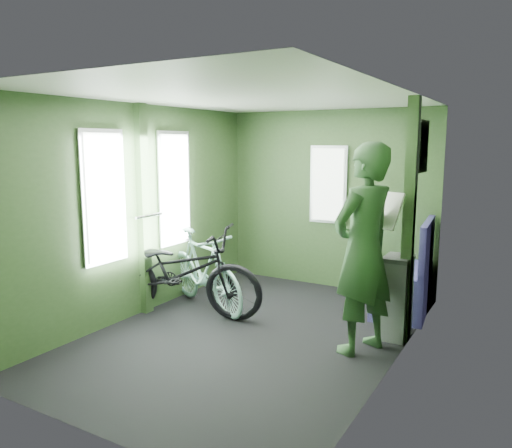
{
  "coord_description": "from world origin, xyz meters",
  "views": [
    {
      "loc": [
        2.4,
        -4.06,
        1.89
      ],
      "look_at": [
        0.0,
        0.1,
        1.1
      ],
      "focal_mm": 35.0,
      "sensor_mm": 36.0,
      "label": 1
    }
  ],
  "objects_px": {
    "passenger": "(363,249)",
    "waste_box": "(396,297)",
    "bicycle_mint": "(204,308)",
    "bench_seat": "(405,285)",
    "bicycle_black": "(181,315)"
  },
  "relations": [
    {
      "from": "bicycle_black",
      "to": "passenger",
      "type": "xyz_separation_m",
      "value": [
        2.02,
        0.07,
        0.95
      ]
    },
    {
      "from": "waste_box",
      "to": "bench_seat",
      "type": "bearing_deg",
      "value": 97.82
    },
    {
      "from": "passenger",
      "to": "bench_seat",
      "type": "bearing_deg",
      "value": -161.42
    },
    {
      "from": "waste_box",
      "to": "bench_seat",
      "type": "distance_m",
      "value": 0.82
    },
    {
      "from": "passenger",
      "to": "waste_box",
      "type": "height_order",
      "value": "passenger"
    },
    {
      "from": "bicycle_mint",
      "to": "waste_box",
      "type": "height_order",
      "value": "waste_box"
    },
    {
      "from": "bicycle_mint",
      "to": "bench_seat",
      "type": "bearing_deg",
      "value": -38.65
    },
    {
      "from": "bicycle_mint",
      "to": "waste_box",
      "type": "xyz_separation_m",
      "value": [
        2.13,
        0.23,
        0.41
      ]
    },
    {
      "from": "bicycle_black",
      "to": "bicycle_mint",
      "type": "distance_m",
      "value": 0.32
    },
    {
      "from": "bench_seat",
      "to": "bicycle_black",
      "type": "bearing_deg",
      "value": -153.34
    },
    {
      "from": "bicycle_black",
      "to": "waste_box",
      "type": "bearing_deg",
      "value": -87.49
    },
    {
      "from": "bicycle_black",
      "to": "bench_seat",
      "type": "bearing_deg",
      "value": -68.47
    },
    {
      "from": "bicycle_black",
      "to": "passenger",
      "type": "distance_m",
      "value": 2.23
    },
    {
      "from": "bicycle_black",
      "to": "bench_seat",
      "type": "xyz_separation_m",
      "value": [
        2.11,
        1.34,
        0.31
      ]
    },
    {
      "from": "bicycle_mint",
      "to": "bench_seat",
      "type": "xyz_separation_m",
      "value": [
        2.02,
        1.04,
        0.31
      ]
    }
  ]
}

